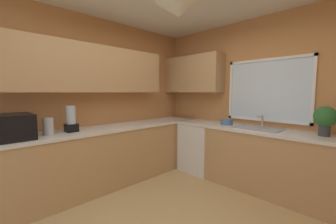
{
  "coord_description": "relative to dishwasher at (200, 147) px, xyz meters",
  "views": [
    {
      "loc": [
        1.36,
        -1.48,
        1.45
      ],
      "look_at": [
        -0.71,
        0.56,
        1.17
      ],
      "focal_mm": 22.09,
      "sensor_mm": 36.0,
      "label": 1
    }
  ],
  "objects": [
    {
      "name": "room_shell",
      "position": [
        0.53,
        -1.15,
        1.34
      ],
      "size": [
        3.86,
        3.97,
        2.7
      ],
      "color": "#C6844C",
      "rests_on": "ground_plane"
    },
    {
      "name": "potted_plant",
      "position": [
        1.82,
        0.08,
        0.7
      ],
      "size": [
        0.25,
        0.25,
        0.37
      ],
      "color": "#38383D",
      "rests_on": "counter_run_back"
    },
    {
      "name": "counter_run_back",
      "position": [
        1.11,
        0.03,
        0.02
      ],
      "size": [
        2.95,
        0.65,
        0.91
      ],
      "color": "tan",
      "rests_on": "ground_plane"
    },
    {
      "name": "blender_appliance",
      "position": [
        -0.66,
        -2.05,
        0.64
      ],
      "size": [
        0.15,
        0.15,
        0.36
      ],
      "color": "black",
      "rests_on": "counter_run_left"
    },
    {
      "name": "dishwasher",
      "position": [
        0.0,
        0.0,
        0.0
      ],
      "size": [
        0.6,
        0.6,
        0.87
      ],
      "primitive_type": "cube",
      "color": "white",
      "rests_on": "ground_plane"
    },
    {
      "name": "counter_run_left",
      "position": [
        -0.66,
        -1.58,
        0.02
      ],
      "size": [
        0.65,
        3.58,
        0.91
      ],
      "color": "tan",
      "rests_on": "ground_plane"
    },
    {
      "name": "bowl",
      "position": [
        0.51,
        0.03,
        0.52
      ],
      "size": [
        0.2,
        0.2,
        0.09
      ],
      "primitive_type": "cylinder",
      "color": "#4C7099",
      "rests_on": "counter_run_back"
    },
    {
      "name": "sink_assembly",
      "position": [
        1.03,
        0.04,
        0.49
      ],
      "size": [
        0.66,
        0.4,
        0.19
      ],
      "color": "#9EA0A5",
      "rests_on": "counter_run_back"
    },
    {
      "name": "microwave",
      "position": [
        -0.66,
        -2.68,
        0.62
      ],
      "size": [
        0.48,
        0.36,
        0.29
      ],
      "primitive_type": "cube",
      "color": "black",
      "rests_on": "counter_run_left"
    },
    {
      "name": "kettle",
      "position": [
        -0.64,
        -2.33,
        0.59
      ],
      "size": [
        0.13,
        0.13,
        0.22
      ],
      "primitive_type": "cylinder",
      "color": "#B7B7BC",
      "rests_on": "counter_run_left"
    }
  ]
}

